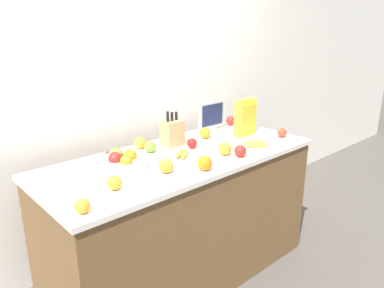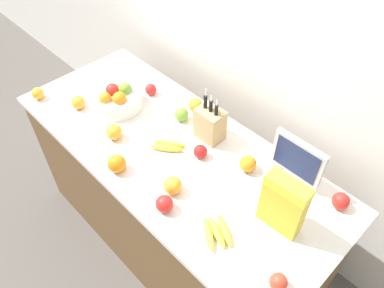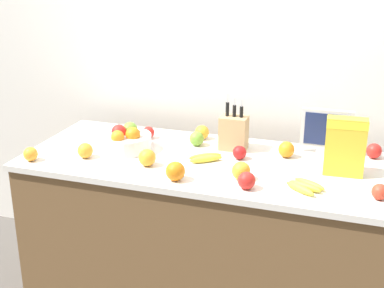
{
  "view_description": "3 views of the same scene",
  "coord_description": "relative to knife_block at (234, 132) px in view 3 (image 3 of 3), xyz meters",
  "views": [
    {
      "loc": [
        -1.43,
        -1.69,
        1.68
      ],
      "look_at": [
        0.04,
        -0.05,
        0.96
      ],
      "focal_mm": 35.0,
      "sensor_mm": 36.0,
      "label": 1
    },
    {
      "loc": [
        0.99,
        -0.82,
        2.22
      ],
      "look_at": [
        0.1,
        0.05,
        0.94
      ],
      "focal_mm": 35.0,
      "sensor_mm": 36.0,
      "label": 2
    },
    {
      "loc": [
        0.69,
        -2.31,
        1.84
      ],
      "look_at": [
        -0.08,
        -0.01,
        0.96
      ],
      "focal_mm": 50.0,
      "sensor_mm": 36.0,
      "label": 3
    }
  ],
  "objects": [
    {
      "name": "apple_rightmost",
      "position": [
        -0.48,
        0.01,
        -0.06
      ],
      "size": [
        0.07,
        0.07,
        0.07
      ],
      "primitive_type": "sphere",
      "color": "red",
      "rests_on": "counter"
    },
    {
      "name": "orange_front_center",
      "position": [
        -0.2,
        0.09,
        -0.05
      ],
      "size": [
        0.08,
        0.08,
        0.08
      ],
      "primitive_type": "sphere",
      "color": "orange",
      "rests_on": "counter"
    },
    {
      "name": "orange_mid_left",
      "position": [
        0.13,
        -0.36,
        -0.05
      ],
      "size": [
        0.08,
        0.08,
        0.08
      ],
      "primitive_type": "sphere",
      "color": "orange",
      "rests_on": "counter"
    },
    {
      "name": "knife_block",
      "position": [
        0.0,
        0.0,
        0.0
      ],
      "size": [
        0.14,
        0.1,
        0.29
      ],
      "color": "tan",
      "rests_on": "counter"
    },
    {
      "name": "orange_back_center",
      "position": [
        0.27,
        -0.03,
        -0.05
      ],
      "size": [
        0.08,
        0.08,
        0.08
      ],
      "primitive_type": "sphere",
      "color": "orange",
      "rests_on": "counter"
    },
    {
      "name": "small_monitor",
      "position": [
        0.45,
        0.08,
        0.03
      ],
      "size": [
        0.25,
        0.03,
        0.23
      ],
      "color": "#B7B7BC",
      "rests_on": "counter"
    },
    {
      "name": "orange_front_left",
      "position": [
        -0.33,
        -0.35,
        -0.05
      ],
      "size": [
        0.08,
        0.08,
        0.08
      ],
      "primitive_type": "sphere",
      "color": "orange",
      "rests_on": "counter"
    },
    {
      "name": "apple_front",
      "position": [
        -0.19,
        -0.01,
        -0.05
      ],
      "size": [
        0.08,
        0.08,
        0.08
      ],
      "primitive_type": "sphere",
      "color": "#6B9E33",
      "rests_on": "counter"
    },
    {
      "name": "counter",
      "position": [
        -0.08,
        -0.19,
        -0.53
      ],
      "size": [
        1.8,
        0.75,
        0.88
      ],
      "color": "brown",
      "rests_on": "ground_plane"
    },
    {
      "name": "orange_front_right",
      "position": [
        -0.66,
        -0.35,
        -0.05
      ],
      "size": [
        0.08,
        0.08,
        0.08
      ],
      "primitive_type": "sphere",
      "color": "orange",
      "rests_on": "counter"
    },
    {
      "name": "orange_mid_right",
      "position": [
        -0.14,
        -0.47,
        -0.05
      ],
      "size": [
        0.09,
        0.09,
        0.09
      ],
      "primitive_type": "sphere",
      "color": "orange",
      "rests_on": "counter"
    },
    {
      "name": "apple_by_knife_block",
      "position": [
        0.71,
        -0.38,
        -0.06
      ],
      "size": [
        0.07,
        0.07,
        0.07
      ],
      "primitive_type": "sphere",
      "color": "red",
      "rests_on": "counter"
    },
    {
      "name": "cereal_box",
      "position": [
        0.55,
        -0.16,
        0.06
      ],
      "size": [
        0.18,
        0.08,
        0.27
      ],
      "rotation": [
        0.0,
        0.0,
        0.06
      ],
      "color": "gold",
      "rests_on": "counter"
    },
    {
      "name": "banana_bunch_right",
      "position": [
        -0.08,
        -0.2,
        -0.07
      ],
      "size": [
        0.17,
        0.15,
        0.03
      ],
      "rotation": [
        0.0,
        0.0,
        3.69
      ],
      "color": "yellow",
      "rests_on": "counter"
    },
    {
      "name": "wall_back",
      "position": [
        -0.08,
        0.4,
        0.33
      ],
      "size": [
        9.0,
        0.06,
        2.6
      ],
      "color": "silver",
      "rests_on": "ground_plane"
    },
    {
      "name": "apple_leftmost",
      "position": [
        0.06,
        -0.13,
        -0.06
      ],
      "size": [
        0.07,
        0.07,
        0.07
      ],
      "primitive_type": "sphere",
      "color": "red",
      "rests_on": "counter"
    },
    {
      "name": "banana_bunch_left",
      "position": [
        0.41,
        -0.38,
        -0.07
      ],
      "size": [
        0.18,
        0.17,
        0.03
      ],
      "rotation": [
        0.0,
        0.0,
        5.79
      ],
      "color": "yellow",
      "rests_on": "counter"
    },
    {
      "name": "apple_rear",
      "position": [
        0.68,
        0.09,
        -0.05
      ],
      "size": [
        0.07,
        0.07,
        0.07
      ],
      "primitive_type": "sphere",
      "color": "red",
      "rests_on": "counter"
    },
    {
      "name": "apple_near_bananas",
      "position": [
        0.17,
        -0.45,
        -0.05
      ],
      "size": [
        0.08,
        0.08,
        0.08
      ],
      "primitive_type": "sphere",
      "color": "red",
      "rests_on": "counter"
    },
    {
      "name": "orange_near_bowl",
      "position": [
        -0.89,
        -0.47,
        -0.05
      ],
      "size": [
        0.07,
        0.07,
        0.07
      ],
      "primitive_type": "sphere",
      "color": "orange",
      "rests_on": "counter"
    },
    {
      "name": "fruit_bowl",
      "position": [
        -0.52,
        -0.19,
        -0.04
      ],
      "size": [
        0.26,
        0.26,
        0.13
      ],
      "color": "silver",
      "rests_on": "counter"
    }
  ]
}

